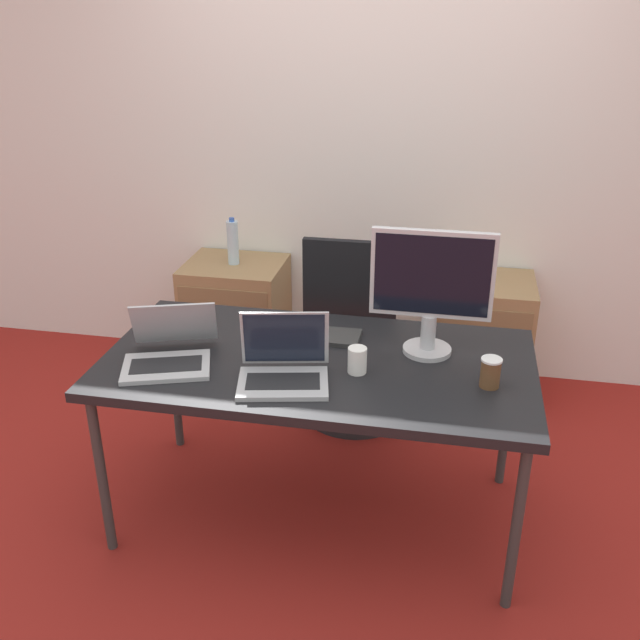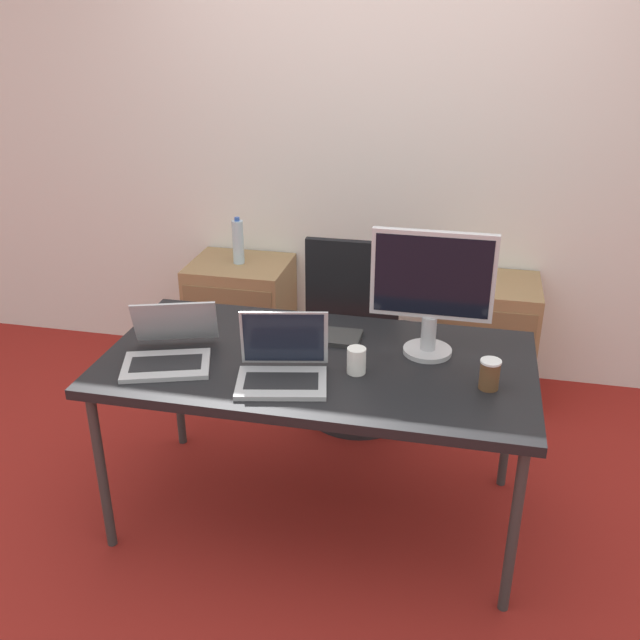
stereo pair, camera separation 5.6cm
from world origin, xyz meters
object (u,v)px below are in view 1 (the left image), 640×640
coffee_cup_white (357,360)px  coffee_cup_brown (490,372)px  laptop_right (284,368)px  office_chair (354,353)px  laptop_left (169,352)px  keyboard (312,335)px  water_bottle (233,242)px  cabinet_left (237,317)px  cabinet_right (477,338)px  monitor (431,288)px

coffee_cup_white → coffee_cup_brown: 0.49m
laptop_right → coffee_cup_brown: bearing=7.6°
office_chair → coffee_cup_white: 0.97m
laptop_left → keyboard: laptop_left is taller
water_bottle → keyboard: bearing=-56.8°
office_chair → cabinet_left: (-0.76, 0.42, -0.06)m
cabinet_right → coffee_cup_white: (-0.49, -1.28, 0.47)m
cabinet_left → coffee_cup_white: bearing=-55.0°
monitor → coffee_cup_white: 0.41m
water_bottle → laptop_left: laptop_left is taller
cabinet_right → keyboard: (-0.72, -1.02, 0.43)m
coffee_cup_brown → water_bottle: bearing=137.0°
water_bottle → laptop_right: 1.54m
laptop_left → coffee_cup_white: (0.73, 0.06, 0.00)m
cabinet_right → keyboard: keyboard is taller
keyboard → coffee_cup_white: (0.23, -0.27, 0.04)m
keyboard → coffee_cup_brown: 0.78m
laptop_right → office_chair: bearing=82.8°
laptop_left → coffee_cup_white: 0.73m
laptop_right → coffee_cup_white: bearing=23.4°
laptop_left → water_bottle: bearing=97.1°
water_bottle → monitor: bearing=-42.8°
cabinet_left → laptop_left: 1.44m
keyboard → office_chair: bearing=81.2°
water_bottle → coffee_cup_brown: size_ratio=2.36×
laptop_right → coffee_cup_white: laptop_right is taller
office_chair → keyboard: bearing=-98.8°
cabinet_right → laptop_right: laptop_right is taller
office_chair → cabinet_left: size_ratio=1.57×
office_chair → water_bottle: size_ratio=3.94×
laptop_right → monitor: bearing=33.1°
coffee_cup_brown → keyboard: bearing=159.0°
water_bottle → coffee_cup_white: size_ratio=2.62×
keyboard → coffee_cup_white: coffee_cup_white is taller
keyboard → coffee_cup_white: size_ratio=3.93×
office_chair → laptop_left: 1.17m
cabinet_left → laptop_left: (0.17, -1.35, 0.47)m
cabinet_left → cabinet_right: size_ratio=1.00×
keyboard → coffee_cup_brown: coffee_cup_brown is taller
keyboard → coffee_cup_white: 0.35m
monitor → coffee_cup_brown: monitor is taller
water_bottle → monitor: size_ratio=0.53×
office_chair → coffee_cup_brown: 1.16m
monitor → keyboard: 0.55m
cabinet_right → monitor: bearing=-102.8°
cabinet_left → cabinet_right: same height
cabinet_left → laptop_left: size_ratio=1.57×
coffee_cup_white → laptop_left: bearing=-175.0°
water_bottle → coffee_cup_brown: 1.90m
water_bottle → cabinet_left: bearing=-90.0°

